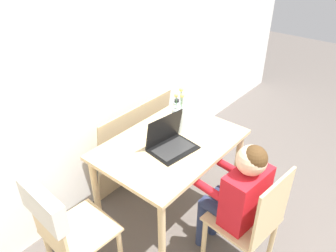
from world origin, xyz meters
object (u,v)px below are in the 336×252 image
Objects in this scene: person_seated at (240,191)px; laptop at (170,141)px; flower_vase at (179,118)px; chair_occupied at (251,222)px; water_bottle at (177,112)px; chair_spare at (60,223)px.

laptop is at bearing -81.66° from person_seated.
person_seated is 2.94× the size of flower_vase.
chair_occupied is 0.86× the size of person_seated.
water_bottle is at bearing 48.19° from flower_vase.
person_seated reaches higher than chair_spare.
chair_spare is (-0.87, 0.83, 0.14)m from chair_occupied.
person_seated reaches higher than laptop.
laptop is at bearing -158.41° from flower_vase.
person_seated is (0.01, 0.12, 0.20)m from chair_occupied.
chair_spare is at bearing 178.40° from laptop.
water_bottle is (0.31, 0.18, 0.04)m from laptop.
chair_spare is 4.36× the size of water_bottle.
flower_vase reaches higher than chair_occupied.
person_seated is 0.73m from flower_vase.
person_seated reaches higher than water_bottle.
flower_vase is at bearing -131.81° from water_bottle.
chair_spare is at bearing -37.55° from chair_occupied.
chair_occupied is 1.21m from chair_spare.
person_seated is at bearing -107.36° from flower_vase.
water_bottle is (0.30, 0.87, 0.39)m from chair_occupied.
chair_occupied is at bearing -81.38° from laptop.
person_seated is 5.03× the size of water_bottle.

